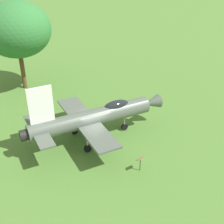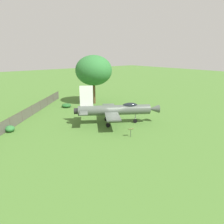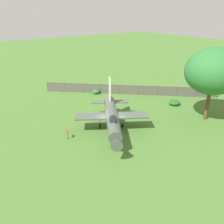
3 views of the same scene
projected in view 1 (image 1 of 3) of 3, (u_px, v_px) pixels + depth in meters
The scene contains 4 objects.
ground_plane at pixel (92, 139), 24.55m from camera, with size 200.00×200.00×0.00m, color #47722D.
display_jet at pixel (95, 116), 23.65m from camera, with size 11.16×8.73×5.52m.
shade_tree at pixel (16, 29), 30.20m from camera, with size 6.90×7.23×9.39m.
info_plaque at pixel (140, 161), 20.72m from camera, with size 0.71×0.62×1.14m.
Camera 1 is at (16.80, 11.45, 14.03)m, focal length 47.56 mm.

